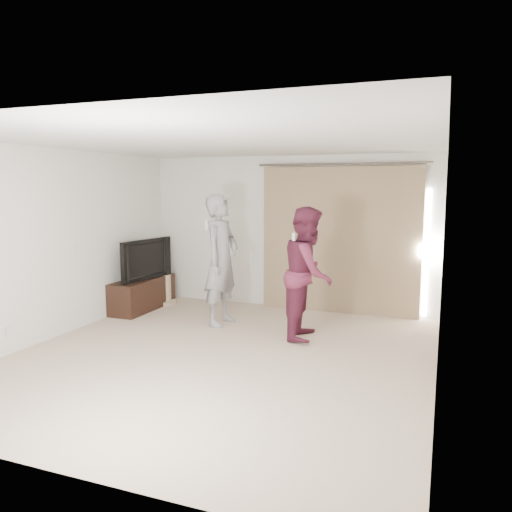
% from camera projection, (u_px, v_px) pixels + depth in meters
% --- Properties ---
extents(floor, '(5.50, 5.50, 0.00)m').
position_uv_depth(floor, '(222.00, 356.00, 6.17)').
color(floor, '#C3AB92').
rests_on(floor, ground).
extents(wall_back, '(5.00, 0.04, 2.60)m').
position_uv_depth(wall_back, '(288.00, 233.00, 8.54)').
color(wall_back, silver).
rests_on(wall_back, ground).
extents(wall_left, '(0.04, 5.50, 2.60)m').
position_uv_depth(wall_left, '(56.00, 244.00, 6.87)').
color(wall_left, silver).
rests_on(wall_left, ground).
extents(ceiling, '(5.00, 5.50, 0.01)m').
position_uv_depth(ceiling, '(220.00, 141.00, 5.81)').
color(ceiling, silver).
rests_on(ceiling, wall_back).
extents(curtain, '(2.80, 0.11, 2.46)m').
position_uv_depth(curtain, '(340.00, 241.00, 8.16)').
color(curtain, '#8C7256').
rests_on(curtain, ground).
extents(tv_console, '(0.47, 1.37, 0.53)m').
position_uv_depth(tv_console, '(143.00, 294.00, 8.51)').
color(tv_console, black).
rests_on(tv_console, ground).
extents(tv, '(0.33, 1.19, 0.68)m').
position_uv_depth(tv, '(141.00, 259.00, 8.42)').
color(tv, black).
rests_on(tv, tv_console).
extents(scratching_post, '(0.40, 0.40, 0.53)m').
position_uv_depth(scratching_post, '(165.00, 292.00, 8.87)').
color(scratching_post, tan).
rests_on(scratching_post, ground).
extents(person_man, '(0.53, 0.76, 1.97)m').
position_uv_depth(person_man, '(221.00, 260.00, 7.49)').
color(person_man, gray).
rests_on(person_man, ground).
extents(person_woman, '(0.76, 0.94, 1.81)m').
position_uv_depth(person_woman, '(308.00, 273.00, 6.82)').
color(person_woman, '#5D1F34').
rests_on(person_woman, ground).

